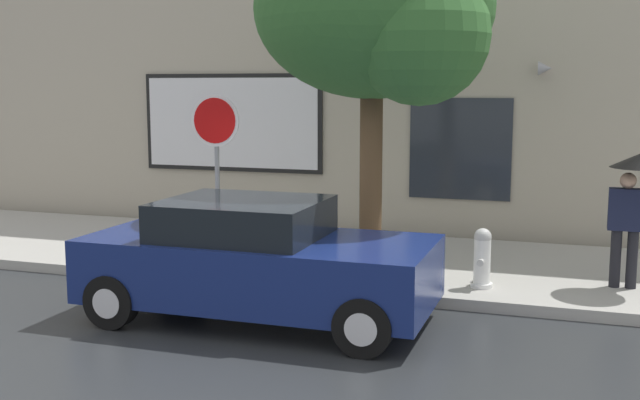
{
  "coord_description": "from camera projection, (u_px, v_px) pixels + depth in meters",
  "views": [
    {
      "loc": [
        3.56,
        -8.5,
        2.79
      ],
      "look_at": [
        0.11,
        1.8,
        1.2
      ],
      "focal_mm": 43.43,
      "sensor_mm": 36.0,
      "label": 1
    }
  ],
  "objects": [
    {
      "name": "fire_hydrant",
      "position": [
        482.0,
        258.0,
        10.24
      ],
      "size": [
        0.3,
        0.44,
        0.8
      ],
      "color": "white",
      "rests_on": "sidewalk"
    },
    {
      "name": "stop_sign",
      "position": [
        216.0,
        146.0,
        11.3
      ],
      "size": [
        0.76,
        0.1,
        2.54
      ],
      "color": "gray",
      "rests_on": "sidewalk"
    },
    {
      "name": "building_facade",
      "position": [
        377.0,
        49.0,
        14.16
      ],
      "size": [
        20.0,
        0.67,
        7.0
      ],
      "color": "#B2A893",
      "rests_on": "ground"
    },
    {
      "name": "street_tree",
      "position": [
        382.0,
        14.0,
        10.45
      ],
      "size": [
        3.33,
        2.83,
        4.97
      ],
      "color": "#4C3823",
      "rests_on": "sidewalk"
    },
    {
      "name": "pedestrian_with_umbrella",
      "position": [
        639.0,
        181.0,
        10.03
      ],
      "size": [
        0.91,
        0.91,
        1.83
      ],
      "color": "black",
      "rests_on": "sidewalk"
    },
    {
      "name": "parked_car",
      "position": [
        257.0,
        261.0,
        9.27
      ],
      "size": [
        4.14,
        1.93,
        1.46
      ],
      "color": "navy",
      "rests_on": "ground"
    },
    {
      "name": "sidewalk",
      "position": [
        337.0,
        259.0,
        12.3
      ],
      "size": [
        20.0,
        4.0,
        0.15
      ],
      "primitive_type": "cube",
      "color": "#A3A099",
      "rests_on": "ground"
    },
    {
      "name": "ground_plane",
      "position": [
        265.0,
        316.0,
        9.5
      ],
      "size": [
        60.0,
        60.0,
        0.0
      ],
      "primitive_type": "plane",
      "color": "#282B2D"
    }
  ]
}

